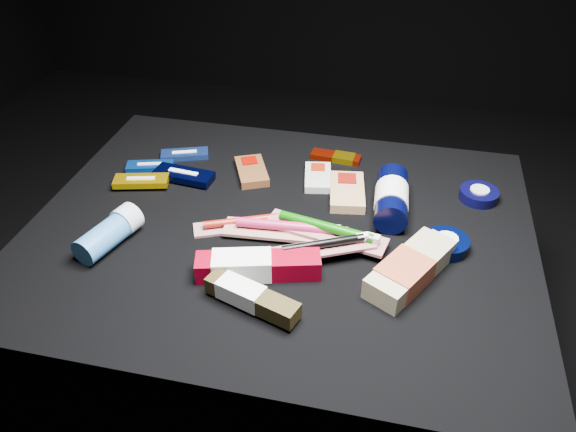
% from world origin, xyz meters
% --- Properties ---
extents(ground, '(3.00, 3.00, 0.00)m').
position_xyz_m(ground, '(0.00, 0.00, 0.00)').
color(ground, black).
rests_on(ground, ground).
extents(cloth_table, '(0.98, 0.78, 0.40)m').
position_xyz_m(cloth_table, '(0.00, 0.00, 0.20)').
color(cloth_table, black).
rests_on(cloth_table, ground).
extents(luna_bar_0, '(0.12, 0.08, 0.01)m').
position_xyz_m(luna_bar_0, '(-0.28, 0.21, 0.41)').
color(luna_bar_0, '#204195').
rests_on(luna_bar_0, cloth_table).
extents(luna_bar_1, '(0.11, 0.07, 0.01)m').
position_xyz_m(luna_bar_1, '(-0.33, 0.14, 0.41)').
color(luna_bar_1, '#0E49B9').
rests_on(luna_bar_1, cloth_table).
extents(luna_bar_2, '(0.14, 0.06, 0.02)m').
position_xyz_m(luna_bar_2, '(-0.24, 0.12, 0.41)').
color(luna_bar_2, black).
rests_on(luna_bar_2, cloth_table).
extents(luna_bar_3, '(0.12, 0.07, 0.02)m').
position_xyz_m(luna_bar_3, '(-0.32, 0.07, 0.41)').
color(luna_bar_3, '#D0A305').
rests_on(luna_bar_3, cloth_table).
extents(clif_bar_0, '(0.10, 0.13, 0.02)m').
position_xyz_m(clif_bar_0, '(-0.11, 0.17, 0.41)').
color(clif_bar_0, brown).
rests_on(clif_bar_0, cloth_table).
extents(clif_bar_1, '(0.07, 0.11, 0.02)m').
position_xyz_m(clif_bar_1, '(0.04, 0.18, 0.41)').
color(clif_bar_1, '#B5B5AD').
rests_on(clif_bar_1, cloth_table).
extents(clif_bar_2, '(0.09, 0.14, 0.02)m').
position_xyz_m(clif_bar_2, '(0.11, 0.14, 0.41)').
color(clif_bar_2, tan).
rests_on(clif_bar_2, cloth_table).
extents(power_bar, '(0.12, 0.05, 0.01)m').
position_xyz_m(power_bar, '(0.08, 0.28, 0.41)').
color(power_bar, maroon).
rests_on(power_bar, cloth_table).
extents(lotion_bottle, '(0.07, 0.21, 0.07)m').
position_xyz_m(lotion_bottle, '(0.21, 0.10, 0.43)').
color(lotion_bottle, black).
rests_on(lotion_bottle, cloth_table).
extents(cream_tin_upper, '(0.08, 0.08, 0.02)m').
position_xyz_m(cream_tin_upper, '(0.39, 0.18, 0.41)').
color(cream_tin_upper, black).
rests_on(cream_tin_upper, cloth_table).
extents(cream_tin_lower, '(0.08, 0.08, 0.03)m').
position_xyz_m(cream_tin_lower, '(0.32, 0.00, 0.41)').
color(cream_tin_lower, black).
rests_on(cream_tin_lower, cloth_table).
extents(bodywash_bottle, '(0.15, 0.21, 0.04)m').
position_xyz_m(bodywash_bottle, '(0.25, -0.10, 0.42)').
color(bodywash_bottle, tan).
rests_on(bodywash_bottle, cloth_table).
extents(deodorant_stick, '(0.09, 0.14, 0.06)m').
position_xyz_m(deodorant_stick, '(-0.30, -0.12, 0.43)').
color(deodorant_stick, '#2F6BA8').
rests_on(deodorant_stick, cloth_table).
extents(toothbrush_pack_0, '(0.19, 0.11, 0.02)m').
position_xyz_m(toothbrush_pack_0, '(-0.07, -0.02, 0.41)').
color(toothbrush_pack_0, '#BAB2AD').
rests_on(toothbrush_pack_0, cloth_table).
extents(toothbrush_pack_1, '(0.24, 0.07, 0.03)m').
position_xyz_m(toothbrush_pack_1, '(0.02, -0.03, 0.42)').
color(toothbrush_pack_1, beige).
rests_on(toothbrush_pack_1, cloth_table).
extents(toothbrush_pack_2, '(0.24, 0.10, 0.03)m').
position_xyz_m(toothbrush_pack_2, '(0.10, -0.02, 0.42)').
color(toothbrush_pack_2, '#A39C97').
rests_on(toothbrush_pack_2, cloth_table).
extents(toothbrush_pack_3, '(0.19, 0.12, 0.02)m').
position_xyz_m(toothbrush_pack_3, '(0.10, -0.08, 0.43)').
color(toothbrush_pack_3, '#AAA59F').
rests_on(toothbrush_pack_3, cloth_table).
extents(toothpaste_carton_red, '(0.22, 0.10, 0.04)m').
position_xyz_m(toothpaste_carton_red, '(-0.01, -0.15, 0.42)').
color(toothpaste_carton_red, maroon).
rests_on(toothpaste_carton_red, cloth_table).
extents(toothpaste_carton_green, '(0.17, 0.09, 0.03)m').
position_xyz_m(toothpaste_carton_green, '(-0.00, -0.22, 0.42)').
color(toothpaste_carton_green, '#312810').
rests_on(toothpaste_carton_green, cloth_table).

